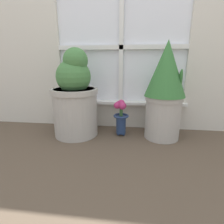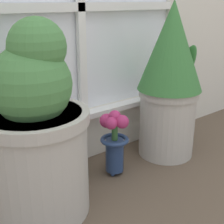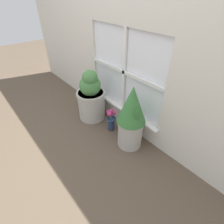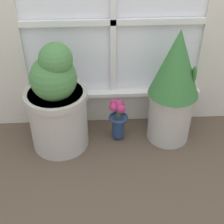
# 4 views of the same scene
# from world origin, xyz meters

# --- Properties ---
(ground_plane) EXTENTS (10.00, 10.00, 0.00)m
(ground_plane) POSITION_xyz_m (0.00, 0.00, 0.00)
(ground_plane) COLOR brown
(potted_plant_left) EXTENTS (0.37, 0.37, 0.69)m
(potted_plant_left) POSITION_xyz_m (-0.35, 0.30, 0.31)
(potted_plant_left) COLOR #B7B2A8
(potted_plant_left) RESTS_ON ground_plane
(potted_plant_right) EXTENTS (0.30, 0.30, 0.74)m
(potted_plant_right) POSITION_xyz_m (0.35, 0.32, 0.39)
(potted_plant_right) COLOR #B7B2A8
(potted_plant_right) RESTS_ON ground_plane
(flower_vase) EXTENTS (0.12, 0.13, 0.30)m
(flower_vase) POSITION_xyz_m (0.02, 0.33, 0.17)
(flower_vase) COLOR navy
(flower_vase) RESTS_ON ground_plane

